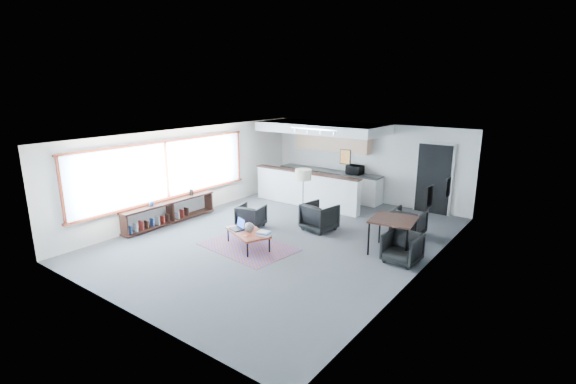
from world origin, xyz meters
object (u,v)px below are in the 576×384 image
Objects in this scene: ceramic_pot at (249,227)px; dining_chair_far at (409,223)px; dining_chair_near at (402,249)px; coffee_table at (248,233)px; armchair_right at (319,215)px; floor_lamp at (303,177)px; laptop at (239,226)px; armchair_left at (251,215)px; dining_table at (393,222)px; book_stack at (264,233)px; microwave at (355,169)px.

ceramic_pot is 4.14m from dining_chair_far.
dining_chair_near reaches higher than ceramic_pot.
dining_chair_far is (2.81, 3.08, -0.03)m from coffee_table.
armchair_right is at bearing 93.53° from coffee_table.
laptop is at bearing -100.56° from floor_lamp.
floor_lamp is 2.49× the size of dining_chair_near.
laptop is 1.29m from armchair_left.
dining_table is 1.63× the size of dining_chair_far.
book_stack is (0.47, 0.04, 0.08)m from coffee_table.
floor_lamp reaches higher than ceramic_pot.
ceramic_pot is at bearing 116.66° from armchair_left.
dining_table is 1.72× the size of dining_chair_near.
armchair_left is at bearing 141.37° from book_stack.
book_stack is (0.43, 0.04, -0.07)m from ceramic_pot.
dining_chair_near is at bearing 44.94° from coffee_table.
dining_chair_near is 1.20× the size of microwave.
coffee_table is at bearing -148.48° from dining_table.
microwave is (-3.22, 3.83, 0.79)m from dining_chair_near.
microwave reaches higher than book_stack.
armchair_left is (-0.91, 1.15, -0.02)m from coffee_table.
armchair_right is at bearing 168.35° from dining_chair_near.
dining_chair_near is 5.07m from microwave.
ceramic_pot is 0.44× the size of microwave.
armchair_left reaches higher than laptop.
armchair_right reaches higher than book_stack.
dining_table is (2.81, -0.40, -0.63)m from floor_lamp.
dining_chair_near reaches higher than coffee_table.
armchair_right is 2.70m from dining_chair_near.
microwave is (0.10, 5.20, 0.74)m from coffee_table.
floor_lamp is at bearing -147.25° from armchair_left.
laptop is 2.30m from armchair_right.
armchair_right is (1.63, 0.92, 0.06)m from armchair_left.
armchair_left is at bearing 25.35° from dining_chair_far.
dining_table is at bearing -178.54° from armchair_right.
floor_lamp reaches higher than coffee_table.
armchair_right is 2.32m from dining_chair_far.
dining_chair_far is at bearing 94.30° from dining_table.
dining_table reaches higher than book_stack.
laptop is (-0.31, 0.02, 0.11)m from coffee_table.
armchair_right is at bearing 71.83° from ceramic_pot.
armchair_left is at bearing -173.50° from dining_chair_near.
ceramic_pot is at bearing -91.53° from floor_lamp.
floor_lamp reaches higher than dining_table.
dining_chair_far is (2.77, 3.07, -0.18)m from ceramic_pot.
dining_table is at bearing 47.92° from laptop.
microwave reaches higher than coffee_table.
floor_lamp is 2.37× the size of dining_chair_far.
armchair_right is 1.29× the size of dining_chair_near.
laptop is at bearing -177.95° from book_stack.
ceramic_pot is at bearing 45.86° from dining_chair_far.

